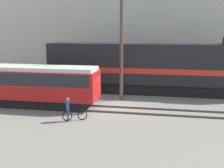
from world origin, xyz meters
name	(u,v)px	position (x,y,z in m)	size (l,w,h in m)	color
ground_plane	(112,107)	(0.00, 0.00, 0.00)	(120.00, 120.00, 0.00)	gray
track_near	(110,109)	(0.00, -0.73, 0.07)	(60.00, 1.50, 0.14)	#47423D
track_far	(123,91)	(0.00, 5.73, 0.07)	(60.00, 1.51, 0.14)	#47423D
building_backdrop	(135,27)	(0.00, 14.98, 6.30)	(41.72, 6.00, 12.59)	beige
freight_locomotive	(151,67)	(2.61, 5.73, 2.46)	(19.21, 3.04, 5.28)	black
streetcar	(18,83)	(-7.44, -0.73, 1.81)	(12.87, 2.54, 3.17)	black
bicycle	(75,116)	(-1.81, -3.58, 0.33)	(1.56, 0.72, 0.72)	black
person	(68,107)	(-2.18, -3.88, 0.97)	(0.34, 0.42, 1.61)	#333333
utility_pole_left	(121,44)	(0.32, 2.50, 4.75)	(0.29, 0.29, 9.51)	#4C3D2D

